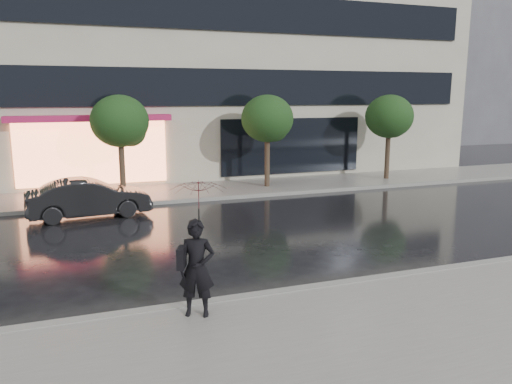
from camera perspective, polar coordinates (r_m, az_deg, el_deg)
name	(u,v)px	position (r m, az deg, el deg)	size (l,w,h in m)	color
ground	(301,275)	(11.43, 5.21, -9.40)	(120.00, 120.00, 0.00)	black
sidewalk_near	(384,337)	(8.82, 14.46, -15.77)	(60.00, 4.50, 0.12)	slate
sidewalk_far	(197,191)	(20.83, -6.70, 0.14)	(60.00, 3.50, 0.12)	slate
curb_near	(322,288)	(10.57, 7.53, -10.79)	(60.00, 0.25, 0.14)	gray
curb_far	(208,199)	(19.16, -5.52, -0.77)	(60.00, 0.25, 0.14)	gray
bg_building_right	(437,48)	(48.69, 19.99, 15.17)	(12.00, 12.00, 16.00)	#4C4C54
tree_mid_west	(121,123)	(19.82, -15.12, 7.62)	(2.20, 2.20, 3.99)	#33261C
tree_mid_east	(268,120)	(21.17, 1.43, 8.19)	(2.20, 2.20, 3.99)	#33261C
tree_far_east	(390,118)	(23.99, 15.06, 8.16)	(2.20, 2.20, 3.99)	#33261C
parked_car	(89,198)	(17.27, -18.55, -0.67)	(1.36, 3.91, 1.29)	black
pedestrian_with_umbrella	(198,229)	(8.69, -6.67, -4.18)	(1.26, 1.27, 2.45)	black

